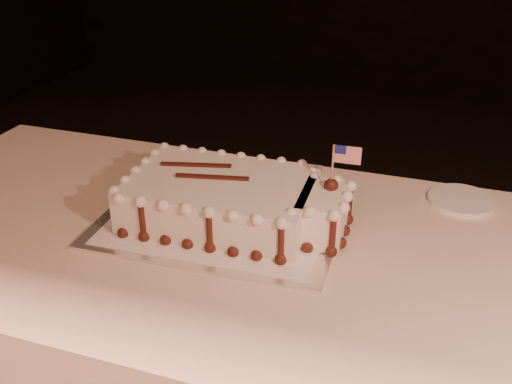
% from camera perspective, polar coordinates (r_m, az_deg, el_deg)
% --- Properties ---
extents(cake_board, '(0.53, 0.41, 0.01)m').
position_cam_1_polar(cake_board, '(1.27, -3.45, -2.76)').
color(cake_board, silver).
rests_on(cake_board, banquet_table).
extents(doily, '(0.48, 0.37, 0.00)m').
position_cam_1_polar(doily, '(1.26, -3.45, -2.57)').
color(doily, white).
rests_on(doily, cake_board).
extents(sheet_cake, '(0.50, 0.29, 0.20)m').
position_cam_1_polar(sheet_cake, '(1.23, -2.30, -0.85)').
color(sheet_cake, white).
rests_on(sheet_cake, doily).
extents(side_plate, '(0.15, 0.15, 0.01)m').
position_cam_1_polar(side_plate, '(1.42, 19.85, -0.78)').
color(side_plate, white).
rests_on(side_plate, banquet_table).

